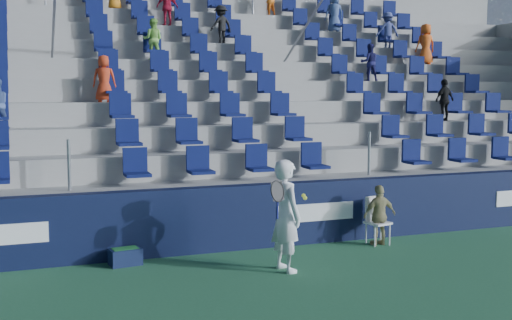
# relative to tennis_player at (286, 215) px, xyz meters

# --- Properties ---
(ground) EXTENTS (70.00, 70.00, 0.00)m
(ground) POSITION_rel_tennis_player_xyz_m (-0.23, -1.49, -0.92)
(ground) COLOR #2B6641
(ground) RESTS_ON ground
(sponsor_wall) EXTENTS (24.00, 0.32, 1.20)m
(sponsor_wall) POSITION_rel_tennis_player_xyz_m (-0.23, 1.66, -0.32)
(sponsor_wall) COLOR black
(sponsor_wall) RESTS_ON ground
(grandstand) EXTENTS (24.00, 8.17, 6.63)m
(grandstand) POSITION_rel_tennis_player_xyz_m (-0.23, 6.76, 1.22)
(grandstand) COLOR gray
(grandstand) RESTS_ON ground
(tennis_player) EXTENTS (0.69, 0.74, 1.84)m
(tennis_player) POSITION_rel_tennis_player_xyz_m (0.00, 0.00, 0.00)
(tennis_player) COLOR white
(tennis_player) RESTS_ON ground
(line_judge_chair) EXTENTS (0.49, 0.50, 0.91)m
(line_judge_chair) POSITION_rel_tennis_player_xyz_m (2.38, 1.16, -0.40)
(line_judge_chair) COLOR white
(line_judge_chair) RESTS_ON ground
(line_judge) EXTENTS (0.68, 0.28, 1.16)m
(line_judge) POSITION_rel_tennis_player_xyz_m (2.38, 1.01, -0.34)
(line_judge) COLOR tan
(line_judge) RESTS_ON ground
(ball_bin) EXTENTS (0.56, 0.41, 0.29)m
(ball_bin) POSITION_rel_tennis_player_xyz_m (-2.42, 1.26, -0.76)
(ball_bin) COLOR #0F1939
(ball_bin) RESTS_ON ground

